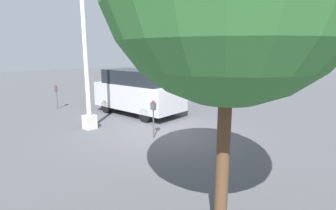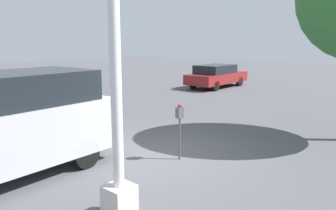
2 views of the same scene
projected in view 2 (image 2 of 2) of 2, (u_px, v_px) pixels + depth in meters
ground_plane at (162, 155)px, 8.25m from camera, size 80.00×80.00×0.00m
parking_meter_near at (180, 119)px, 7.76m from camera, size 0.20×0.11×1.37m
lamp_post at (115, 61)px, 4.85m from camera, size 0.44×0.44×6.96m
parked_van at (1, 123)px, 6.70m from camera, size 4.64×2.20×2.18m
car_distant at (217, 75)px, 20.32m from camera, size 4.61×1.84×1.40m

